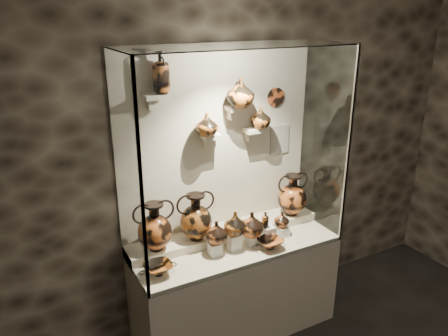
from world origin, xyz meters
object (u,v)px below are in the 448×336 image
(jug_a, at_px, (216,232))
(ovoid_vase_b, at_px, (240,93))
(ovoid_vase_a, at_px, (207,125))
(ovoid_vase_c, at_px, (261,118))
(kylix_right, at_px, (270,243))
(lekythos_tall, at_px, (161,70))
(amphora_left, at_px, (155,226))
(jug_b, at_px, (235,223))
(jug_e, at_px, (281,220))
(jug_c, at_px, (252,224))
(amphora_right, at_px, (292,195))
(kylix_left, at_px, (158,268))
(amphora_mid, at_px, (196,217))
(lekythos_small, at_px, (265,219))

(jug_a, bearing_deg, ovoid_vase_b, 45.85)
(ovoid_vase_a, xyz_separation_m, ovoid_vase_c, (0.49, 0.00, -0.00))
(kylix_right, bearing_deg, ovoid_vase_a, 136.14)
(kylix_right, distance_m, lekythos_tall, 1.57)
(amphora_left, bearing_deg, jug_a, -39.64)
(ovoid_vase_c, bearing_deg, jug_b, -137.47)
(kylix_right, relative_size, ovoid_vase_c, 1.46)
(jug_a, distance_m, ovoid_vase_b, 1.09)
(jug_e, bearing_deg, ovoid_vase_a, 151.66)
(jug_c, relative_size, jug_e, 1.56)
(jug_a, relative_size, jug_e, 1.37)
(amphora_right, relative_size, kylix_left, 1.44)
(jug_c, xyz_separation_m, kylix_left, (-0.80, -0.04, -0.14))
(amphora_right, xyz_separation_m, ovoid_vase_a, (-0.80, 0.07, 0.72))
(amphora_mid, height_order, jug_c, amphora_mid)
(lekythos_small, bearing_deg, ovoid_vase_a, 127.78)
(jug_a, xyz_separation_m, ovoid_vase_c, (0.54, 0.25, 0.78))
(jug_a, xyz_separation_m, kylix_right, (0.41, -0.13, -0.14))
(ovoid_vase_a, bearing_deg, ovoid_vase_b, 4.07)
(ovoid_vase_a, bearing_deg, lekythos_small, -23.76)
(ovoid_vase_c, bearing_deg, ovoid_vase_b, -164.89)
(jug_e, height_order, kylix_right, jug_e)
(amphora_left, bearing_deg, jug_e, -26.03)
(jug_b, xyz_separation_m, lekythos_small, (0.28, 0.00, -0.03))
(ovoid_vase_a, bearing_deg, kylix_left, -142.40)
(kylix_left, bearing_deg, kylix_right, -17.01)
(lekythos_small, bearing_deg, ovoid_vase_b, 96.69)
(jug_a, distance_m, jug_e, 0.62)
(jug_c, bearing_deg, jug_e, 12.62)
(amphora_left, relative_size, jug_b, 2.02)
(kylix_right, bearing_deg, kylix_left, 177.81)
(kylix_right, distance_m, ovoid_vase_b, 1.21)
(ovoid_vase_b, bearing_deg, kylix_left, -175.37)
(amphora_left, bearing_deg, kylix_right, -36.99)
(amphora_mid, height_order, jug_a, amphora_mid)
(ovoid_vase_c, bearing_deg, amphora_right, -3.78)
(jug_e, distance_m, ovoid_vase_a, 1.03)
(kylix_left, relative_size, kylix_right, 1.04)
(jug_c, xyz_separation_m, kylix_right, (0.11, -0.11, -0.14))
(jug_a, xyz_separation_m, kylix_left, (-0.50, -0.06, -0.14))
(jug_b, relative_size, ovoid_vase_b, 0.85)
(amphora_mid, bearing_deg, lekythos_tall, 133.33)
(amphora_right, height_order, kylix_left, amphora_right)
(jug_e, height_order, ovoid_vase_c, ovoid_vase_c)
(lekythos_tall, bearing_deg, kylix_left, -122.32)
(amphora_mid, bearing_deg, jug_e, -36.71)
(amphora_right, relative_size, jug_a, 2.12)
(amphora_left, bearing_deg, lekythos_tall, 14.52)
(jug_c, xyz_separation_m, lekythos_tall, (-0.59, 0.29, 1.21))
(ovoid_vase_a, distance_m, ovoid_vase_b, 0.36)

